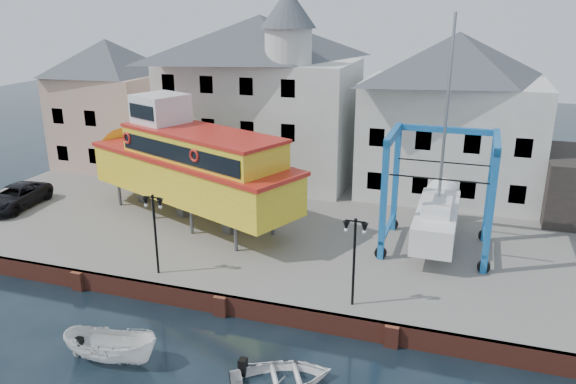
% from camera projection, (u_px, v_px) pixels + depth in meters
% --- Properties ---
extents(ground, '(140.00, 140.00, 0.00)m').
position_uv_depth(ground, '(221.00, 315.00, 26.50)').
color(ground, black).
rests_on(ground, ground).
extents(hardstanding, '(44.00, 22.00, 1.00)m').
position_uv_depth(hardstanding, '(293.00, 223.00, 36.23)').
color(hardstanding, slate).
rests_on(hardstanding, ground).
extents(quay_wall, '(44.00, 0.47, 1.00)m').
position_uv_depth(quay_wall, '(222.00, 304.00, 26.43)').
color(quay_wall, brown).
rests_on(quay_wall, ground).
extents(building_pink, '(8.00, 7.00, 10.30)m').
position_uv_depth(building_pink, '(111.00, 104.00, 46.09)').
color(building_pink, tan).
rests_on(building_pink, hardstanding).
extents(building_white_main, '(14.00, 8.30, 14.00)m').
position_uv_depth(building_white_main, '(262.00, 96.00, 42.15)').
color(building_white_main, beige).
rests_on(building_white_main, hardstanding).
extents(building_white_right, '(12.00, 8.00, 11.20)m').
position_uv_depth(building_white_right, '(452.00, 116.00, 38.79)').
color(building_white_right, beige).
rests_on(building_white_right, hardstanding).
extents(lamp_post_left, '(1.12, 0.32, 4.20)m').
position_uv_depth(lamp_post_left, '(154.00, 214.00, 27.44)').
color(lamp_post_left, black).
rests_on(lamp_post_left, hardstanding).
extents(lamp_post_right, '(1.12, 0.32, 4.20)m').
position_uv_depth(lamp_post_right, '(355.00, 240.00, 24.45)').
color(lamp_post_right, black).
rests_on(lamp_post_right, hardstanding).
extents(tour_boat, '(17.78, 10.61, 7.64)m').
position_uv_depth(tour_boat, '(180.00, 162.00, 34.89)').
color(tour_boat, '#59595E').
rests_on(tour_boat, hardstanding).
extents(travel_lift, '(5.90, 8.34, 12.58)m').
position_uv_depth(travel_lift, '(438.00, 209.00, 31.20)').
color(travel_lift, '#0E4B9E').
rests_on(travel_lift, hardstanding).
extents(van, '(2.97, 5.58, 1.49)m').
position_uv_depth(van, '(15.00, 197.00, 37.31)').
color(van, black).
rests_on(van, hardstanding).
extents(motorboat_a, '(4.23, 1.98, 1.58)m').
position_uv_depth(motorboat_a, '(113.00, 361.00, 23.07)').
color(motorboat_a, white).
rests_on(motorboat_a, ground).
extents(motorboat_b, '(4.84, 4.38, 0.82)m').
position_uv_depth(motorboat_b, '(281.00, 383.00, 21.71)').
color(motorboat_b, white).
rests_on(motorboat_b, ground).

